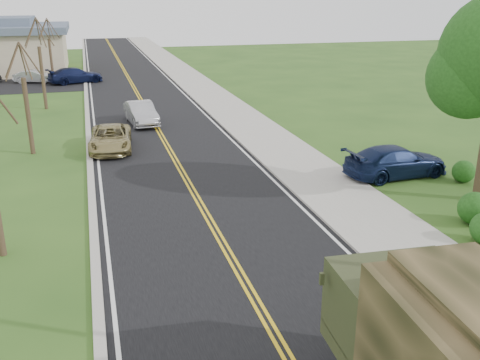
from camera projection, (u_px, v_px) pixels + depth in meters
name	position (u px, v px, depth m)	size (l,w,h in m)	color
road	(136.00, 91.00, 46.24)	(8.00, 120.00, 0.01)	black
curb_right	(183.00, 88.00, 47.29)	(0.30, 120.00, 0.12)	#9E998E
sidewalk_right	(202.00, 87.00, 47.74)	(3.20, 120.00, 0.10)	#9E998E
curb_left	(86.00, 93.00, 45.16)	(0.30, 120.00, 0.10)	#9E998E
bare_tree_b	(27.00, 107.00, 27.28)	(1.83, 2.14, 5.73)	#38281C
bare_tree_c	(42.00, 70.00, 38.08)	(2.04, 2.39, 6.42)	#38281C
bare_tree_d	(51.00, 56.00, 49.06)	(1.88, 2.20, 5.91)	#38281C
suv_champagne	(111.00, 138.00, 28.54)	(2.14, 4.64, 1.29)	#9A8D56
sedan_silver	(141.00, 113.00, 34.20)	(1.51, 4.33, 1.43)	#A6A6AA
pickup_navy	(396.00, 161.00, 24.36)	(2.00, 4.92, 1.43)	#101C3E
lot_car_silver	(34.00, 76.00, 50.15)	(1.28, 3.67, 1.21)	#B0B1B5
lot_car_navy	(75.00, 75.00, 49.97)	(2.04, 5.01, 1.45)	#0F1638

